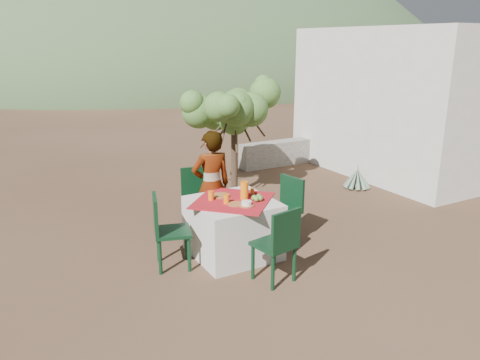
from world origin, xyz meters
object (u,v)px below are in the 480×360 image
object	(u,v)px
chair_far	(197,196)
person	(211,186)
chair_right	(286,206)
juice_pitcher	(244,190)
agave	(357,179)
chair_left	(166,228)
chair_near	(279,242)
shrub_tree	(236,114)
guesthouse	(412,101)
table	(233,227)

from	to	relation	value
chair_far	person	bearing A→B (deg)	-71.78
chair_right	juice_pitcher	size ratio (longest dim) A/B	3.94
agave	juice_pitcher	bearing A→B (deg)	-156.38
chair_left	person	size ratio (longest dim) A/B	0.60
chair_near	person	xyz separation A→B (m)	(-0.10, 1.56, 0.27)
person	shrub_tree	bearing A→B (deg)	-124.54
chair_left	person	world-z (taller)	person
chair_near	person	world-z (taller)	person
chair_right	shrub_tree	world-z (taller)	shrub_tree
guesthouse	chair_left	bearing A→B (deg)	-163.00
chair_right	shrub_tree	bearing A→B (deg)	157.15
table	guesthouse	world-z (taller)	guesthouse
shrub_tree	juice_pitcher	bearing A→B (deg)	-116.08
table	chair_near	distance (m)	0.95
chair_near	guesthouse	xyz separation A→B (m)	(5.37, 2.95, 0.99)
chair_left	person	xyz separation A→B (m)	(0.90, 0.56, 0.26)
guesthouse	juice_pitcher	world-z (taller)	guesthouse
chair_far	person	world-z (taller)	person
chair_right	shrub_tree	xyz separation A→B (m)	(0.44, 2.28, 0.96)
chair_far	chair_right	distance (m)	1.35
table	chair_near	bearing A→B (deg)	-83.85
chair_near	chair_left	bearing A→B (deg)	-55.30
table	chair_right	size ratio (longest dim) A/B	1.40
chair_right	juice_pitcher	bearing A→B (deg)	-96.63
chair_left	juice_pitcher	bearing A→B (deg)	-79.75
chair_near	chair_left	size ratio (longest dim) A/B	0.98
shrub_tree	chair_left	bearing A→B (deg)	-134.48
chair_right	agave	xyz separation A→B (m)	(2.62, 1.39, -0.33)
table	agave	xyz separation A→B (m)	(3.48, 1.42, -0.19)
shrub_tree	chair_right	bearing A→B (deg)	-100.90
table	chair_near	world-z (taller)	chair_near
chair_far	chair_left	bearing A→B (deg)	-120.78
chair_right	juice_pitcher	distance (m)	0.80
chair_far	agave	world-z (taller)	chair_far
chair_far	juice_pitcher	xyz separation A→B (m)	(0.20, -1.06, 0.36)
chair_far	chair_right	xyz separation A→B (m)	(0.91, -0.99, -0.01)
chair_near	juice_pitcher	world-z (taller)	juice_pitcher
person	guesthouse	distance (m)	5.69
table	shrub_tree	xyz separation A→B (m)	(1.30, 2.31, 1.09)
table	juice_pitcher	world-z (taller)	juice_pitcher
shrub_tree	table	bearing A→B (deg)	-119.35
guesthouse	agave	bearing A→B (deg)	-163.22
table	chair_left	xyz separation A→B (m)	(-0.90, 0.07, 0.14)
person	agave	xyz separation A→B (m)	(3.48, 0.79, -0.60)
table	shrub_tree	size ratio (longest dim) A/B	0.70
guesthouse	chair_far	bearing A→B (deg)	-169.73
chair_near	chair_right	distance (m)	1.22
shrub_tree	juice_pitcher	size ratio (longest dim) A/B	7.93
chair_far	chair_left	distance (m)	1.27
chair_right	table	bearing A→B (deg)	-100.04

